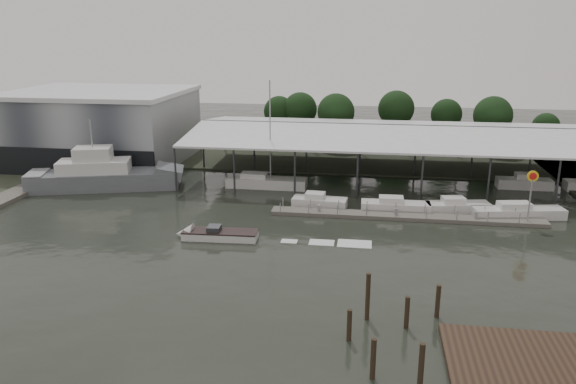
# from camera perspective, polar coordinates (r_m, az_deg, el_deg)

# --- Properties ---
(ground) EXTENTS (200.00, 200.00, 0.00)m
(ground) POSITION_cam_1_polar(r_m,az_deg,el_deg) (51.15, -4.67, -5.46)
(ground) COLOR #232921
(ground) RESTS_ON ground
(land_strip_far) EXTENTS (140.00, 30.00, 0.30)m
(land_strip_far) POSITION_cam_1_polar(r_m,az_deg,el_deg) (90.89, 1.34, 4.27)
(land_strip_far) COLOR #353C2D
(land_strip_far) RESTS_ON ground
(land_strip_west) EXTENTS (20.00, 40.00, 0.30)m
(land_strip_west) POSITION_cam_1_polar(r_m,az_deg,el_deg) (93.71, -24.78, 3.13)
(land_strip_west) COLOR #353C2D
(land_strip_west) RESTS_ON ground
(storage_warehouse) EXTENTS (24.50, 20.50, 10.50)m
(storage_warehouse) POSITION_cam_1_polar(r_m,az_deg,el_deg) (86.73, -18.51, 6.35)
(storage_warehouse) COLOR #91969B
(storage_warehouse) RESTS_ON ground
(covered_boat_shed) EXTENTS (58.24, 24.00, 6.96)m
(covered_boat_shed) POSITION_cam_1_polar(r_m,az_deg,el_deg) (75.54, 12.96, 6.08)
(covered_boat_shed) COLOR white
(covered_boat_shed) RESTS_ON ground
(trawler_dock) EXTENTS (3.00, 18.00, 0.50)m
(trawler_dock) POSITION_cam_1_polar(r_m,az_deg,el_deg) (75.29, -24.92, 0.35)
(trawler_dock) COLOR #656159
(trawler_dock) RESTS_ON ground
(floating_dock) EXTENTS (28.00, 2.00, 1.40)m
(floating_dock) POSITION_cam_1_polar(r_m,az_deg,el_deg) (59.36, 11.85, -2.46)
(floating_dock) COLOR #656159
(floating_dock) RESTS_ON ground
(shell_fuel_sign) EXTENTS (1.10, 0.18, 5.55)m
(shell_fuel_sign) POSITION_cam_1_polar(r_m,az_deg,el_deg) (60.28, 23.50, 0.50)
(shell_fuel_sign) COLOR gray
(shell_fuel_sign) RESTS_ON ground
(grey_trawler) EXTENTS (19.05, 9.50, 8.84)m
(grey_trawler) POSITION_cam_1_polar(r_m,az_deg,el_deg) (72.38, -18.07, 1.57)
(grey_trawler) COLOR slate
(grey_trawler) RESTS_ON ground
(white_sailboat) EXTENTS (9.91, 2.66, 13.36)m
(white_sailboat) POSITION_cam_1_polar(r_m,az_deg,el_deg) (69.54, -2.32, 1.01)
(white_sailboat) COLOR silver
(white_sailboat) RESTS_ON ground
(speedboat_underway) EXTENTS (18.68, 2.98, 2.00)m
(speedboat_underway) POSITION_cam_1_polar(r_m,az_deg,el_deg) (53.01, -7.58, -4.31)
(speedboat_underway) COLOR silver
(speedboat_underway) RESTS_ON ground
(moored_cruiser_0) EXTENTS (6.08, 2.62, 1.70)m
(moored_cruiser_0) POSITION_cam_1_polar(r_m,az_deg,el_deg) (61.74, 3.16, -1.01)
(moored_cruiser_0) COLOR silver
(moored_cruiser_0) RESTS_ON ground
(moored_cruiser_1) EXTENTS (7.35, 2.31, 1.70)m
(moored_cruiser_1) POSITION_cam_1_polar(r_m,az_deg,el_deg) (61.25, 10.81, -1.42)
(moored_cruiser_1) COLOR silver
(moored_cruiser_1) RESTS_ON ground
(moored_cruiser_2) EXTENTS (7.00, 3.36, 1.70)m
(moored_cruiser_2) POSITION_cam_1_polar(r_m,az_deg,el_deg) (62.67, 16.79, -1.43)
(moored_cruiser_2) COLOR silver
(moored_cruiser_2) RESTS_ON ground
(moored_cruiser_3) EXTENTS (9.54, 3.78, 1.70)m
(moored_cruiser_3) POSITION_cam_1_polar(r_m,az_deg,el_deg) (62.92, 22.31, -1.90)
(moored_cruiser_3) COLOR silver
(moored_cruiser_3) RESTS_ON ground
(mooring_pilings) EXTENTS (6.09, 8.82, 3.93)m
(mooring_pilings) POSITION_cam_1_polar(r_m,az_deg,el_deg) (36.28, 10.53, -13.49)
(mooring_pilings) COLOR #312418
(mooring_pilings) RESTS_ON ground
(horizon_tree_line) EXTENTS (67.21, 11.74, 9.11)m
(horizon_tree_line) POSITION_cam_1_polar(r_m,az_deg,el_deg) (95.60, 15.23, 7.68)
(horizon_tree_line) COLOR black
(horizon_tree_line) RESTS_ON ground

